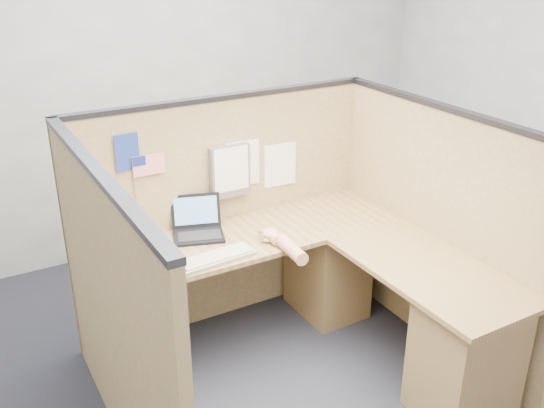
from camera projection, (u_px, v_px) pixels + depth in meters
floor at (306, 394)px, 3.47m from camera, size 5.00×5.00×0.00m
wall_back at (153, 79)px, 4.70m from camera, size 5.00×0.00×5.00m
cubicle_partitions at (269, 245)px, 3.50m from camera, size 2.06×1.83×1.53m
l_desk at (307, 303)px, 3.62m from camera, size 1.95×1.75×0.73m
laptop at (194, 226)px, 3.70m from camera, size 0.36×0.38×0.22m
keyboard at (216, 258)px, 3.41m from camera, size 0.47×0.19×0.03m
mouse at (270, 237)px, 3.62m from camera, size 0.13×0.10×0.05m
hand_forearm at (285, 244)px, 3.50m from camera, size 0.12×0.42×0.09m
blue_poster at (128, 152)px, 3.45m from camera, size 0.16×0.02×0.22m
american_flag at (146, 167)px, 3.52m from camera, size 0.20×0.01×0.34m
file_holder at (230, 171)px, 3.80m from camera, size 0.26×0.05×0.34m
paper_left at (243, 164)px, 3.86m from camera, size 0.24×0.01×0.30m
paper_right at (280, 165)px, 4.01m from camera, size 0.23×0.02×0.29m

